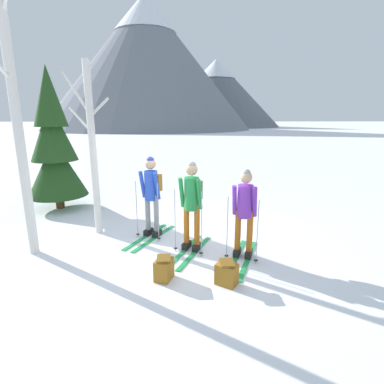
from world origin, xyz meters
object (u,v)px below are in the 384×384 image
(birch_tree_slender, at_px, (92,148))
(backpack_on_snow_beside, at_px, (164,268))
(backpack_on_snow_front, at_px, (227,273))
(skier_in_purple, at_px, (245,209))
(skier_in_green, at_px, (192,201))
(skier_in_blue, at_px, (152,192))
(pine_tree_near, at_px, (54,146))
(birch_tree_tall, at_px, (16,117))

(birch_tree_slender, relative_size, backpack_on_snow_beside, 9.61)
(backpack_on_snow_front, bearing_deg, skier_in_purple, 62.69)
(skier_in_green, distance_m, backpack_on_snow_front, 1.60)
(backpack_on_snow_front, distance_m, backpack_on_snow_beside, 1.01)
(skier_in_blue, bearing_deg, birch_tree_slender, 165.85)
(pine_tree_near, bearing_deg, birch_tree_slender, -52.01)
(skier_in_purple, bearing_deg, backpack_on_snow_front, -117.31)
(birch_tree_tall, bearing_deg, backpack_on_snow_front, -21.13)
(skier_in_blue, xyz_separation_m, birch_tree_tall, (-2.24, -0.71, 1.56))
(skier_in_blue, xyz_separation_m, backpack_on_snow_front, (1.28, -2.06, -0.81))
(skier_in_blue, distance_m, birch_tree_slender, 1.59)
(birch_tree_tall, height_order, backpack_on_snow_beside, birch_tree_tall)
(birch_tree_tall, relative_size, backpack_on_snow_front, 12.49)
(birch_tree_tall, bearing_deg, pine_tree_near, 100.80)
(birch_tree_tall, xyz_separation_m, backpack_on_snow_front, (3.52, -1.36, -2.37))
(pine_tree_near, relative_size, backpack_on_snow_front, 9.77)
(skier_in_green, height_order, pine_tree_near, pine_tree_near)
(skier_in_green, xyz_separation_m, birch_tree_slender, (-2.07, 1.09, 0.92))
(backpack_on_snow_front, bearing_deg, birch_tree_slender, 136.77)
(skier_in_blue, bearing_deg, pine_tree_near, 140.62)
(skier_in_purple, bearing_deg, birch_tree_tall, 173.80)
(skier_in_blue, xyz_separation_m, backpack_on_snow_beside, (0.29, -1.85, -0.81))
(birch_tree_tall, bearing_deg, birch_tree_slender, 46.16)
(skier_in_blue, distance_m, backpack_on_snow_beside, 2.04)
(skier_in_blue, bearing_deg, skier_in_purple, -33.03)
(skier_in_blue, relative_size, pine_tree_near, 0.45)
(skier_in_green, relative_size, birch_tree_tall, 0.35)
(skier_in_blue, height_order, skier_in_purple, skier_in_blue)
(skier_in_green, distance_m, skier_in_purple, 1.01)
(skier_in_purple, height_order, birch_tree_slender, birch_tree_slender)
(skier_in_blue, height_order, birch_tree_slender, birch_tree_slender)
(skier_in_purple, height_order, backpack_on_snow_beside, skier_in_purple)
(skier_in_purple, relative_size, backpack_on_snow_front, 4.19)
(backpack_on_snow_front, relative_size, backpack_on_snow_beside, 1.04)
(skier_in_blue, bearing_deg, birch_tree_tall, -162.52)
(birch_tree_slender, height_order, backpack_on_snow_beside, birch_tree_slender)
(birch_tree_tall, xyz_separation_m, backpack_on_snow_beside, (2.53, -1.15, -2.37))
(birch_tree_slender, height_order, backpack_on_snow_front, birch_tree_slender)
(skier_in_blue, relative_size, backpack_on_snow_front, 4.41)
(birch_tree_tall, relative_size, backpack_on_snow_beside, 12.99)
(backpack_on_snow_front, xyz_separation_m, backpack_on_snow_beside, (-0.98, 0.21, 0.00))
(skier_in_blue, relative_size, skier_in_green, 1.00)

